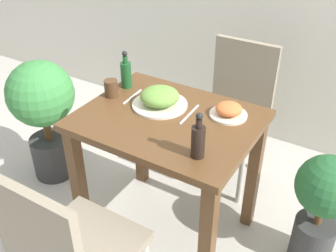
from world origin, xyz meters
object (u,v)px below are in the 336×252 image
object	(u,v)px
chair_far	(235,106)
potted_plant_right	(322,204)
chair_near	(67,250)
side_plate	(229,111)
condiment_bottle	(126,73)
sauce_bottle	(198,140)
food_plate	(160,98)
potted_plant_left	(43,108)
drink_cup	(111,88)

from	to	relation	value
chair_far	potted_plant_right	bearing A→B (deg)	-35.16
chair_near	chair_far	size ratio (longest dim) A/B	1.00
chair_near	potted_plant_right	distance (m)	1.19
chair_near	side_plate	world-z (taller)	chair_near
chair_near	condiment_bottle	xyz separation A→B (m)	(-0.32, 0.84, 0.33)
potted_plant_right	condiment_bottle	bearing A→B (deg)	-177.44
condiment_bottle	potted_plant_right	distance (m)	1.18
sauce_bottle	potted_plant_right	world-z (taller)	sauce_bottle
side_plate	condiment_bottle	size ratio (longest dim) A/B	0.88
food_plate	side_plate	distance (m)	0.34
potted_plant_right	potted_plant_left	bearing A→B (deg)	-174.00
chair_far	drink_cup	distance (m)	0.83
food_plate	drink_cup	size ratio (longest dim) A/B	3.13
side_plate	potted_plant_left	distance (m)	1.19
drink_cup	condiment_bottle	xyz separation A→B (m)	(0.01, 0.12, 0.04)
sauce_bottle	drink_cup	bearing A→B (deg)	159.93
drink_cup	potted_plant_right	xyz separation A→B (m)	(1.10, 0.17, -0.40)
chair_far	drink_cup	world-z (taller)	chair_far
food_plate	potted_plant_right	size ratio (longest dim) A/B	0.42
food_plate	potted_plant_right	world-z (taller)	food_plate
food_plate	sauce_bottle	bearing A→B (deg)	-37.50
side_plate	potted_plant_right	xyz separation A→B (m)	(0.50, 0.04, -0.39)
drink_cup	potted_plant_left	size ratio (longest dim) A/B	0.11
chair_far	drink_cup	bearing A→B (deg)	-124.52
potted_plant_right	drink_cup	bearing A→B (deg)	-171.09
chair_far	drink_cup	size ratio (longest dim) A/B	10.12
side_plate	condiment_bottle	xyz separation A→B (m)	(-0.59, -0.01, 0.05)
chair_near	potted_plant_right	bearing A→B (deg)	-130.94
chair_far	condiment_bottle	size ratio (longest dim) A/B	4.33
chair_near	chair_far	xyz separation A→B (m)	(0.11, 1.36, 0.00)
food_plate	sauce_bottle	size ratio (longest dim) A/B	1.34
chair_near	condiment_bottle	distance (m)	0.96
side_plate	potted_plant_right	distance (m)	0.63
food_plate	condiment_bottle	distance (m)	0.28
chair_near	drink_cup	xyz separation A→B (m)	(-0.33, 0.72, 0.29)
food_plate	drink_cup	distance (m)	0.27
sauce_bottle	potted_plant_left	bearing A→B (deg)	169.16
sauce_bottle	condiment_bottle	world-z (taller)	same
food_plate	side_plate	size ratio (longest dim) A/B	1.53
condiment_bottle	potted_plant_left	world-z (taller)	condiment_bottle
drink_cup	potted_plant_right	bearing A→B (deg)	8.91
chair_near	potted_plant_left	bearing A→B (deg)	-39.29
chair_near	drink_cup	world-z (taller)	chair_near
potted_plant_left	chair_far	bearing A→B (deg)	32.80
chair_near	potted_plant_left	size ratio (longest dim) A/B	1.10
chair_far	condiment_bottle	bearing A→B (deg)	-130.06
drink_cup	potted_plant_right	world-z (taller)	drink_cup
condiment_bottle	chair_near	bearing A→B (deg)	-69.29
potted_plant_left	potted_plant_right	distance (m)	1.67
chair_far	condiment_bottle	xyz separation A→B (m)	(-0.43, -0.51, 0.33)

